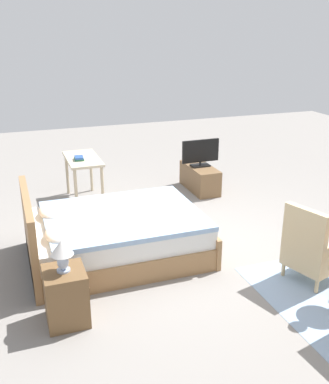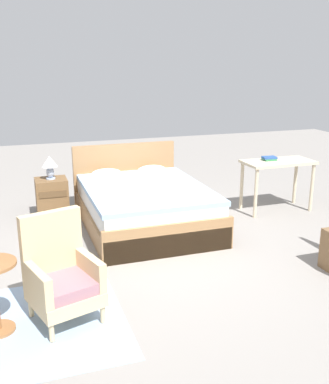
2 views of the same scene
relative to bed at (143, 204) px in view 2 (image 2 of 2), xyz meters
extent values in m
plane|color=gray|center=(-0.03, -1.02, -0.30)|extent=(16.00, 16.00, 0.00)
cube|color=#997047|center=(0.00, -0.05, -0.16)|extent=(1.55, 2.17, 0.28)
cube|color=white|center=(0.00, -0.05, 0.10)|extent=(1.48, 2.08, 0.24)
cube|color=#93B2D6|center=(0.00, -0.13, 0.25)|extent=(1.53, 1.91, 0.06)
cube|color=#997047|center=(0.00, 0.99, 0.18)|extent=(1.58, 0.08, 0.96)
cube|color=#997047|center=(0.00, -1.10, -0.10)|extent=(1.58, 0.06, 0.40)
ellipsoid|color=white|center=(-0.35, 0.71, 0.29)|extent=(0.44, 0.28, 0.14)
ellipsoid|color=white|center=(0.35, 0.71, 0.29)|extent=(0.44, 0.28, 0.14)
cylinder|color=#CCB284|center=(-1.43, -2.34, -0.21)|extent=(0.04, 0.04, 0.16)
cylinder|color=#CCB284|center=(-1.00, -2.21, -0.21)|extent=(0.04, 0.04, 0.16)
cylinder|color=#CCB284|center=(-1.57, -1.90, -0.21)|extent=(0.04, 0.04, 0.16)
cylinder|color=#CCB284|center=(-1.13, -1.77, -0.21)|extent=(0.04, 0.04, 0.16)
cube|color=#CCB284|center=(-1.28, -2.06, -0.07)|extent=(0.68, 0.68, 0.12)
cube|color=gray|center=(-1.28, -2.06, 0.04)|extent=(0.62, 0.62, 0.10)
cube|color=#CCB284|center=(-1.35, -1.84, 0.31)|extent=(0.54, 0.24, 0.64)
cube|color=#CCB284|center=(-1.51, -2.13, 0.12)|extent=(0.22, 0.51, 0.26)
cube|color=#CCB284|center=(-1.06, -1.99, 0.12)|extent=(0.22, 0.51, 0.26)
cube|color=brown|center=(-1.14, 0.75, -0.02)|extent=(0.44, 0.40, 0.56)
cube|color=brown|center=(-1.14, 0.55, 0.10)|extent=(0.37, 0.01, 0.09)
cylinder|color=#9EADC6|center=(-1.14, 0.75, 0.27)|extent=(0.13, 0.13, 0.02)
ellipsoid|color=#9EADC6|center=(-1.14, 0.75, 0.36)|extent=(0.11, 0.11, 0.16)
cone|color=silver|center=(-1.14, 0.75, 0.52)|extent=(0.22, 0.22, 0.15)
cylinder|color=beige|center=(1.60, -0.22, 0.06)|extent=(0.05, 0.05, 0.72)
cylinder|color=beige|center=(2.54, -0.22, 0.06)|extent=(0.05, 0.05, 0.72)
cylinder|color=beige|center=(1.60, 0.20, 0.06)|extent=(0.05, 0.05, 0.72)
cylinder|color=beige|center=(2.54, 0.20, 0.06)|extent=(0.05, 0.05, 0.72)
cube|color=beige|center=(2.07, -0.01, 0.44)|extent=(1.04, 0.52, 0.04)
cube|color=#337A47|center=(1.96, 0.07, 0.47)|extent=(0.19, 0.16, 0.03)
cube|color=#284C8E|center=(1.96, 0.07, 0.50)|extent=(0.21, 0.15, 0.03)
camera|label=1|loc=(-5.02, 1.12, 2.47)|focal=42.00mm
camera|label=2|loc=(-1.58, -5.58, 1.86)|focal=42.00mm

